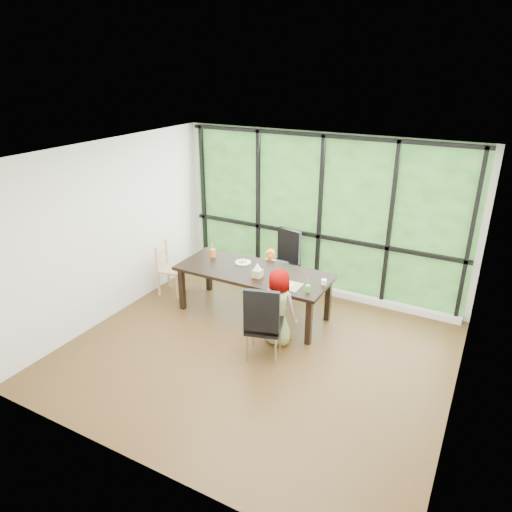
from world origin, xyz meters
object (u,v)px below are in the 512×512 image
object	(u,v)px
plate_near	(286,284)
tissue_box	(257,273)
child_toddler	(270,275)
chair_end_beech	(172,269)
orange_cup	(213,253)
chair_window_leather	(282,262)
plate_far	(243,262)
child_older	(279,307)
white_mug	(324,282)
green_cup	(308,289)
chair_interior_leather	(264,321)
dining_table	(253,293)

from	to	relation	value
plate_near	tissue_box	world-z (taller)	tissue_box
plate_near	child_toddler	bearing A→B (deg)	128.98
plate_near	chair_end_beech	bearing A→B (deg)	174.82
orange_cup	chair_end_beech	bearing A→B (deg)	-165.66
plate_near	tissue_box	size ratio (longest dim) A/B	1.64
chair_window_leather	plate_far	size ratio (longest dim) A/B	4.26
child_toddler	child_older	size ratio (longest dim) A/B	0.80
chair_end_beech	plate_near	bearing A→B (deg)	-106.62
child_toddler	white_mug	size ratio (longest dim) A/B	11.23
orange_cup	green_cup	bearing A→B (deg)	-13.35
white_mug	chair_end_beech	bearing A→B (deg)	-178.48
plate_near	tissue_box	distance (m)	0.49
chair_window_leather	tissue_box	xyz separation A→B (m)	(0.12, -1.11, 0.27)
chair_window_leather	chair_interior_leather	world-z (taller)	same
chair_window_leather	green_cup	distance (m)	1.57
chair_interior_leather	child_older	xyz separation A→B (m)	(0.03, 0.39, 0.02)
white_mug	orange_cup	bearing A→B (deg)	176.68
dining_table	white_mug	xyz separation A→B (m)	(1.12, 0.06, 0.41)
chair_end_beech	child_older	world-z (taller)	child_older
dining_table	chair_end_beech	world-z (taller)	chair_end_beech
chair_window_leather	chair_interior_leather	bearing A→B (deg)	-58.20
child_toddler	green_cup	world-z (taller)	child_toddler
dining_table	child_older	size ratio (longest dim) A/B	2.12
child_toddler	green_cup	bearing A→B (deg)	-39.67
plate_near	plate_far	bearing A→B (deg)	156.68
orange_cup	dining_table	bearing A→B (deg)	-11.53
plate_far	white_mug	xyz separation A→B (m)	(1.41, -0.13, 0.03)
chair_interior_leather	white_mug	distance (m)	1.12
child_toddler	green_cup	distance (m)	1.36
dining_table	tissue_box	xyz separation A→B (m)	(0.16, -0.16, 0.43)
child_older	chair_window_leather	bearing A→B (deg)	-59.36
orange_cup	plate_far	bearing A→B (deg)	1.66
chair_interior_leather	chair_end_beech	size ratio (longest dim) A/B	1.20
child_toddler	chair_window_leather	bearing A→B (deg)	84.17
chair_window_leather	plate_near	size ratio (longest dim) A/B	4.91
dining_table	chair_window_leather	xyz separation A→B (m)	(0.04, 0.94, 0.17)
plate_far	white_mug	size ratio (longest dim) A/B	3.20
child_toddler	child_older	distance (m)	1.33
white_mug	chair_window_leather	bearing A→B (deg)	140.74
chair_end_beech	white_mug	xyz separation A→B (m)	(2.69, 0.07, 0.34)
plate_far	child_toddler	bearing A→B (deg)	53.65
child_older	tissue_box	distance (m)	0.71
dining_table	chair_end_beech	xyz separation A→B (m)	(-1.57, -0.01, 0.08)
plate_near	dining_table	bearing A→B (deg)	161.66
chair_interior_leather	chair_end_beech	xyz separation A→B (m)	(-2.24, 0.92, -0.09)
white_mug	dining_table	bearing A→B (deg)	-177.00
green_cup	chair_window_leather	bearing A→B (deg)	128.64
chair_end_beech	orange_cup	size ratio (longest dim) A/B	6.84
chair_window_leather	green_cup	bearing A→B (deg)	-38.16
green_cup	tissue_box	size ratio (longest dim) A/B	0.76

